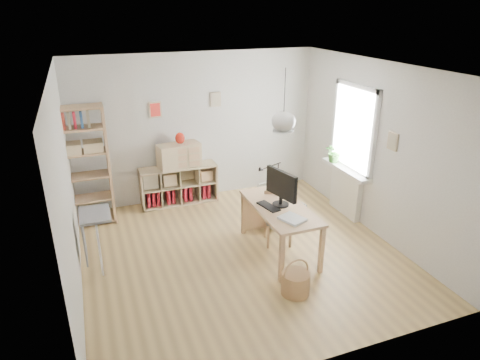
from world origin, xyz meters
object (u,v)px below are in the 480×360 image
object	(u,v)px
tall_bookshelf	(83,162)
monitor	(281,186)
chair	(278,214)
cube_shelf	(177,187)
drawer_chest	(179,155)
desk	(280,212)
storage_chest	(282,209)

from	to	relation	value
tall_bookshelf	monitor	distance (m)	3.24
chair	monitor	world-z (taller)	monitor
cube_shelf	chair	bearing A→B (deg)	-59.60
monitor	drawer_chest	distance (m)	2.38
tall_bookshelf	chair	bearing A→B (deg)	-31.45
chair	drawer_chest	distance (m)	2.23
chair	drawer_chest	world-z (taller)	drawer_chest
desk	chair	bearing A→B (deg)	69.86
chair	cube_shelf	bearing A→B (deg)	136.94
cube_shelf	chair	size ratio (longest dim) A/B	1.73
storage_chest	monitor	size ratio (longest dim) A/B	1.39
cube_shelf	storage_chest	xyz separation A→B (m)	(1.49, -1.36, -0.08)
desk	cube_shelf	xyz separation A→B (m)	(-1.02, 2.23, -0.36)
cube_shelf	tall_bookshelf	distance (m)	1.77
drawer_chest	chair	bearing A→B (deg)	-68.59
tall_bookshelf	storage_chest	size ratio (longest dim) A/B	2.39
chair	drawer_chest	bearing A→B (deg)	136.27
cube_shelf	desk	bearing A→B (deg)	-65.39
cube_shelf	drawer_chest	bearing A→B (deg)	-37.43
chair	monitor	bearing A→B (deg)	-91.77
chair	desk	bearing A→B (deg)	-93.60
chair	drawer_chest	size ratio (longest dim) A/B	1.08
desk	tall_bookshelf	size ratio (longest dim) A/B	0.75
cube_shelf	monitor	xyz separation A→B (m)	(1.04, -2.20, 0.75)
tall_bookshelf	storage_chest	world-z (taller)	tall_bookshelf
drawer_chest	desk	bearing A→B (deg)	-74.46
desk	chair	distance (m)	0.37
desk	chair	size ratio (longest dim) A/B	1.85
cube_shelf	storage_chest	distance (m)	2.02
desk	cube_shelf	size ratio (longest dim) A/B	1.07
desk	cube_shelf	world-z (taller)	desk
desk	storage_chest	xyz separation A→B (m)	(0.47, 0.87, -0.44)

